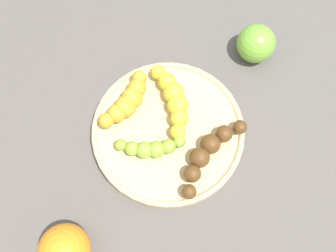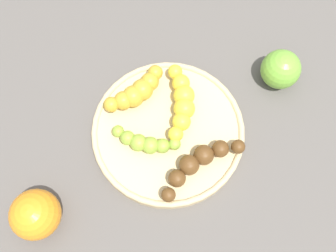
{
  "view_description": "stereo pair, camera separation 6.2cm",
  "coord_description": "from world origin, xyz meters",
  "px_view_note": "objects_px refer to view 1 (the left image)",
  "views": [
    {
      "loc": [
        -0.05,
        0.21,
        0.62
      ],
      "look_at": [
        0.0,
        0.0,
        0.04
      ],
      "focal_mm": 41.53,
      "sensor_mm": 36.0,
      "label": 1
    },
    {
      "loc": [
        -0.11,
        0.18,
        0.62
      ],
      "look_at": [
        0.0,
        0.0,
        0.04
      ],
      "focal_mm": 41.53,
      "sensor_mm": 36.0,
      "label": 2
    }
  ],
  "objects_px": {
    "banana_overripe": "(208,153)",
    "orange_fruit": "(65,250)",
    "banana_spotted": "(127,101)",
    "banana_green": "(150,148)",
    "banana_yellow": "(174,99)",
    "fruit_bowl": "(168,131)",
    "apple_green": "(256,44)"
  },
  "relations": [
    {
      "from": "banana_overripe",
      "to": "banana_green",
      "type": "xyz_separation_m",
      "value": [
        0.09,
        0.01,
        -0.0
      ]
    },
    {
      "from": "banana_yellow",
      "to": "fruit_bowl",
      "type": "bearing_deg",
      "value": -118.06
    },
    {
      "from": "orange_fruit",
      "to": "banana_green",
      "type": "bearing_deg",
      "value": -113.18
    },
    {
      "from": "banana_spotted",
      "to": "orange_fruit",
      "type": "bearing_deg",
      "value": -75.16
    },
    {
      "from": "fruit_bowl",
      "to": "banana_overripe",
      "type": "xyz_separation_m",
      "value": [
        -0.07,
        0.03,
        0.02
      ]
    },
    {
      "from": "banana_overripe",
      "to": "orange_fruit",
      "type": "bearing_deg",
      "value": 73.39
    },
    {
      "from": "banana_green",
      "to": "orange_fruit",
      "type": "height_order",
      "value": "orange_fruit"
    },
    {
      "from": "apple_green",
      "to": "banana_spotted",
      "type": "bearing_deg",
      "value": 41.53
    },
    {
      "from": "banana_overripe",
      "to": "banana_green",
      "type": "relative_size",
      "value": 1.34
    },
    {
      "from": "banana_green",
      "to": "apple_green",
      "type": "height_order",
      "value": "apple_green"
    },
    {
      "from": "banana_overripe",
      "to": "banana_spotted",
      "type": "distance_m",
      "value": 0.16
    },
    {
      "from": "banana_spotted",
      "to": "orange_fruit",
      "type": "relative_size",
      "value": 1.49
    },
    {
      "from": "banana_green",
      "to": "orange_fruit",
      "type": "bearing_deg",
      "value": -41.28
    },
    {
      "from": "banana_green",
      "to": "banana_spotted",
      "type": "bearing_deg",
      "value": -156.67
    },
    {
      "from": "banana_overripe",
      "to": "banana_spotted",
      "type": "bearing_deg",
      "value": 4.87
    },
    {
      "from": "orange_fruit",
      "to": "banana_spotted",
      "type": "bearing_deg",
      "value": -94.4
    },
    {
      "from": "fruit_bowl",
      "to": "banana_spotted",
      "type": "height_order",
      "value": "banana_spotted"
    },
    {
      "from": "banana_spotted",
      "to": "orange_fruit",
      "type": "height_order",
      "value": "orange_fruit"
    },
    {
      "from": "apple_green",
      "to": "banana_yellow",
      "type": "bearing_deg",
      "value": 51.51
    },
    {
      "from": "fruit_bowl",
      "to": "banana_yellow",
      "type": "xyz_separation_m",
      "value": [
        0.0,
        -0.05,
        0.03
      ]
    },
    {
      "from": "banana_overripe",
      "to": "banana_green",
      "type": "bearing_deg",
      "value": 33.16
    },
    {
      "from": "banana_green",
      "to": "apple_green",
      "type": "xyz_separation_m",
      "value": [
        -0.13,
        -0.23,
        0.0
      ]
    },
    {
      "from": "banana_yellow",
      "to": "banana_green",
      "type": "relative_size",
      "value": 1.11
    },
    {
      "from": "fruit_bowl",
      "to": "banana_green",
      "type": "distance_m",
      "value": 0.05
    },
    {
      "from": "banana_green",
      "to": "orange_fruit",
      "type": "relative_size",
      "value": 1.43
    },
    {
      "from": "banana_green",
      "to": "orange_fruit",
      "type": "xyz_separation_m",
      "value": [
        0.08,
        0.18,
        0.0
      ]
    },
    {
      "from": "banana_spotted",
      "to": "banana_green",
      "type": "xyz_separation_m",
      "value": [
        -0.06,
        0.07,
        -0.0
      ]
    },
    {
      "from": "banana_overripe",
      "to": "orange_fruit",
      "type": "xyz_separation_m",
      "value": [
        0.17,
        0.19,
        0.0
      ]
    },
    {
      "from": "banana_spotted",
      "to": "orange_fruit",
      "type": "distance_m",
      "value": 0.25
    },
    {
      "from": "fruit_bowl",
      "to": "banana_spotted",
      "type": "distance_m",
      "value": 0.08
    },
    {
      "from": "banana_spotted",
      "to": "apple_green",
      "type": "xyz_separation_m",
      "value": [
        -0.19,
        -0.16,
        -0.0
      ]
    },
    {
      "from": "banana_spotted",
      "to": "banana_green",
      "type": "distance_m",
      "value": 0.09
    }
  ]
}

